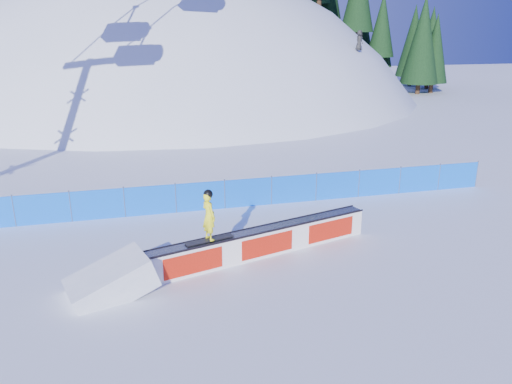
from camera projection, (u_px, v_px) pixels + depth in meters
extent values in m
plane|color=white|center=(280.00, 250.00, 16.76)|extent=(160.00, 160.00, 0.00)
sphere|color=white|center=(177.00, 245.00, 61.00)|extent=(64.00, 64.00, 64.00)
cylinder|color=#362315|center=(328.00, 12.00, 56.07)|extent=(0.50, 0.50, 1.40)
cylinder|color=#362315|center=(330.00, 21.00, 58.65)|extent=(0.50, 0.50, 1.40)
cylinder|color=#362315|center=(337.00, 27.00, 59.22)|extent=(0.50, 0.50, 1.40)
cylinder|color=#362315|center=(337.00, 35.00, 61.33)|extent=(0.50, 0.50, 1.40)
cylinder|color=#362315|center=(368.00, 75.00, 63.86)|extent=(0.50, 0.50, 1.40)
cone|color=black|center=(370.00, 41.00, 62.59)|extent=(3.08, 3.08, 7.00)
cylinder|color=#362315|center=(364.00, 64.00, 62.50)|extent=(0.50, 0.50, 1.40)
cone|color=black|center=(366.00, 31.00, 61.25)|extent=(3.01, 3.01, 6.84)
cylinder|color=#362315|center=(413.00, 87.00, 58.67)|extent=(0.50, 0.50, 1.40)
cone|color=black|center=(417.00, 50.00, 57.37)|extent=(3.16, 3.16, 7.18)
cylinder|color=#362315|center=(433.00, 89.00, 57.23)|extent=(0.50, 0.50, 1.40)
cone|color=black|center=(438.00, 48.00, 55.83)|extent=(3.44, 3.44, 7.82)
cylinder|color=#362315|center=(448.00, 88.00, 57.67)|extent=(0.50, 0.50, 1.40)
cone|color=black|center=(454.00, 42.00, 56.08)|extent=(3.97, 3.97, 9.03)
cylinder|color=#362315|center=(449.00, 86.00, 60.32)|extent=(0.50, 0.50, 1.40)
cone|color=black|center=(454.00, 49.00, 58.99)|extent=(3.26, 3.26, 7.40)
cube|color=blue|center=(248.00, 193.00, 20.71)|extent=(22.00, 0.03, 1.20)
cylinder|color=#3D4C6E|center=(14.00, 210.00, 18.56)|extent=(0.05, 0.05, 1.30)
cylinder|color=#3D4C6E|center=(70.00, 206.00, 19.04)|extent=(0.05, 0.05, 1.30)
cylinder|color=#3D4C6E|center=(124.00, 201.00, 19.51)|extent=(0.05, 0.05, 1.30)
cylinder|color=#3D4C6E|center=(176.00, 197.00, 19.99)|extent=(0.05, 0.05, 1.30)
cylinder|color=#3D4C6E|center=(225.00, 193.00, 20.46)|extent=(0.05, 0.05, 1.30)
cylinder|color=#3D4C6E|center=(271.00, 190.00, 20.94)|extent=(0.05, 0.05, 1.30)
cylinder|color=#3D4C6E|center=(316.00, 186.00, 21.41)|extent=(0.05, 0.05, 1.30)
cylinder|color=#3D4C6E|center=(359.00, 183.00, 21.89)|extent=(0.05, 0.05, 1.30)
cylinder|color=#3D4C6E|center=(400.00, 179.00, 22.36)|extent=(0.05, 0.05, 1.30)
cylinder|color=#3D4C6E|center=(439.00, 176.00, 22.84)|extent=(0.05, 0.05, 1.30)
cylinder|color=#3D4C6E|center=(477.00, 173.00, 23.31)|extent=(0.05, 0.05, 1.30)
cube|color=white|center=(263.00, 242.00, 16.24)|extent=(7.77, 2.63, 0.89)
cube|color=gray|center=(264.00, 229.00, 16.09)|extent=(7.70, 2.63, 0.04)
cube|color=black|center=(268.00, 232.00, 15.88)|extent=(7.65, 2.18, 0.06)
cube|color=black|center=(259.00, 226.00, 16.31)|extent=(7.65, 2.18, 0.06)
cube|color=red|center=(268.00, 245.00, 16.03)|extent=(7.26, 2.06, 0.67)
cube|color=red|center=(259.00, 240.00, 16.45)|extent=(7.26, 2.06, 0.67)
cube|color=black|center=(210.00, 240.00, 15.16)|extent=(1.56, 0.69, 0.03)
imported|color=#FEFF1E|center=(209.00, 216.00, 14.92)|extent=(0.54, 0.64, 1.49)
sphere|color=black|center=(208.00, 194.00, 14.71)|extent=(0.28, 0.28, 0.28)
imported|color=#242424|center=(359.00, 40.00, 42.41)|extent=(0.96, 0.89, 1.65)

